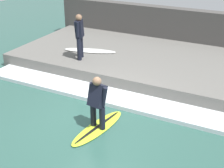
# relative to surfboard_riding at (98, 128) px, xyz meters

# --- Properties ---
(ground_plane) EXTENTS (28.00, 28.00, 0.00)m
(ground_plane) POSITION_rel_surfboard_riding_xyz_m (0.29, 0.20, -0.03)
(ground_plane) COLOR #2D564C
(concrete_ledge) EXTENTS (4.40, 9.83, 0.48)m
(concrete_ledge) POSITION_rel_surfboard_riding_xyz_m (4.24, 0.20, 0.21)
(concrete_ledge) COLOR #66635E
(concrete_ledge) RESTS_ON ground_plane
(back_wall) EXTENTS (0.50, 10.32, 1.75)m
(back_wall) POSITION_rel_surfboard_riding_xyz_m (6.69, 0.20, 0.84)
(back_wall) COLOR #474442
(back_wall) RESTS_ON ground_plane
(wave_foam_crest) EXTENTS (0.95, 9.34, 0.12)m
(wave_foam_crest) POSITION_rel_surfboard_riding_xyz_m (1.56, 0.20, 0.03)
(wave_foam_crest) COLOR silver
(wave_foam_crest) RESTS_ON ground_plane
(surfboard_riding) EXTENTS (1.98, 0.79, 0.07)m
(surfboard_riding) POSITION_rel_surfboard_riding_xyz_m (0.00, 0.00, 0.00)
(surfboard_riding) COLOR #BFE02D
(surfboard_riding) RESTS_ON ground_plane
(surfer_riding) EXTENTS (0.45, 0.60, 1.38)m
(surfer_riding) POSITION_rel_surfboard_riding_xyz_m (0.00, 0.00, 0.80)
(surfer_riding) COLOR black
(surfer_riding) RESTS_ON surfboard_riding
(surfer_waiting_near) EXTENTS (0.51, 0.36, 1.57)m
(surfer_waiting_near) POSITION_rel_surfboard_riding_xyz_m (2.95, 2.33, 1.33)
(surfer_waiting_near) COLOR black
(surfer_waiting_near) RESTS_ON concrete_ledge
(surfboard_waiting_near) EXTENTS (0.98, 2.03, 0.06)m
(surfboard_waiting_near) POSITION_rel_surfboard_riding_xyz_m (3.73, 2.40, 0.48)
(surfboard_waiting_near) COLOR white
(surfboard_waiting_near) RESTS_ON concrete_ledge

